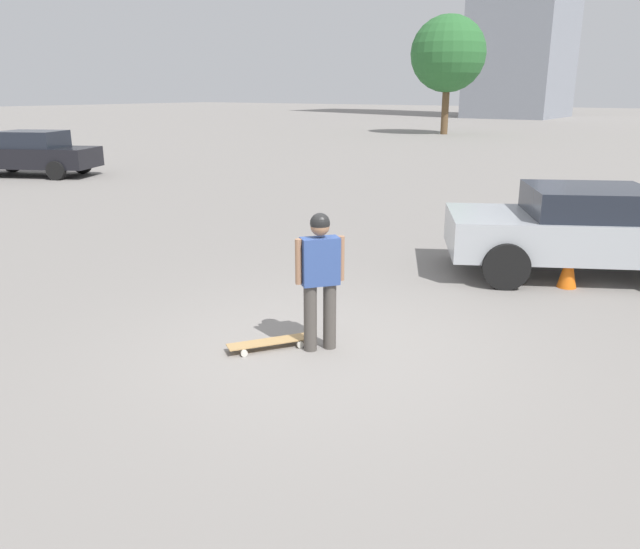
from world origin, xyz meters
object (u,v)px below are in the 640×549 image
at_px(car_parked_far, 32,153).
at_px(person, 320,273).
at_px(skateboard, 270,342).
at_px(car_parked_near, 581,229).
at_px(traffic_cone, 568,267).

bearing_deg(car_parked_far, person, 131.81).
bearing_deg(skateboard, person, 157.86).
relative_size(car_parked_near, traffic_cone, 7.01).
height_order(car_parked_far, traffic_cone, car_parked_far).
distance_m(skateboard, traffic_cone, 4.88).
bearing_deg(person, traffic_cone, 14.98).
bearing_deg(car_parked_near, skateboard, 39.13).
distance_m(person, car_parked_near, 5.10).
relative_size(person, car_parked_far, 0.34).
bearing_deg(car_parked_near, person, 42.71).
xyz_separation_m(car_parked_near, car_parked_far, (-18.30, 1.96, 0.02)).
height_order(person, car_parked_far, person).
relative_size(person, car_parked_near, 0.36).
height_order(car_parked_near, car_parked_far, car_parked_far).
bearing_deg(person, car_parked_far, 106.24).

